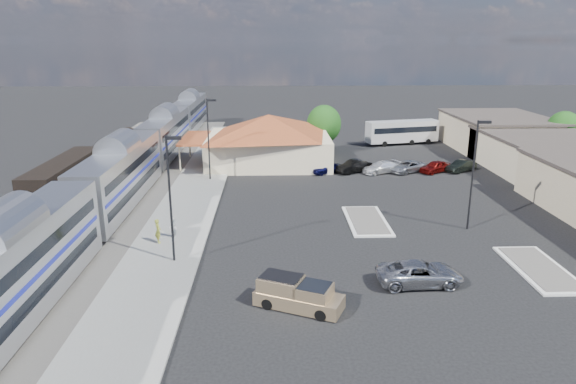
{
  "coord_description": "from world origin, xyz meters",
  "views": [
    {
      "loc": [
        -4.07,
        -39.32,
        14.97
      ],
      "look_at": [
        -2.78,
        1.74,
        2.8
      ],
      "focal_mm": 32.0,
      "sensor_mm": 36.0,
      "label": 1
    }
  ],
  "objects_px": {
    "station_depot": "(268,139)",
    "pickup_truck": "(299,295)",
    "coach_bus": "(402,131)",
    "suv": "(420,273)"
  },
  "relations": [
    {
      "from": "station_depot",
      "to": "pickup_truck",
      "type": "relative_size",
      "value": 3.4
    },
    {
      "from": "pickup_truck",
      "to": "coach_bus",
      "type": "xyz_separation_m",
      "value": [
        17.94,
        48.62,
        1.18
      ]
    },
    {
      "from": "station_depot",
      "to": "coach_bus",
      "type": "bearing_deg",
      "value": 31.09
    },
    {
      "from": "pickup_truck",
      "to": "coach_bus",
      "type": "bearing_deg",
      "value": 3.98
    },
    {
      "from": "suv",
      "to": "coach_bus",
      "type": "distance_m",
      "value": 46.96
    },
    {
      "from": "coach_bus",
      "to": "suv",
      "type": "bearing_deg",
      "value": 154.53
    },
    {
      "from": "pickup_truck",
      "to": "suv",
      "type": "xyz_separation_m",
      "value": [
        7.84,
        2.78,
        -0.07
      ]
    },
    {
      "from": "station_depot",
      "to": "coach_bus",
      "type": "distance_m",
      "value": 23.26
    },
    {
      "from": "suv",
      "to": "pickup_truck",
      "type": "bearing_deg",
      "value": 107.01
    },
    {
      "from": "suv",
      "to": "station_depot",
      "type": "bearing_deg",
      "value": 13.68
    }
  ]
}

